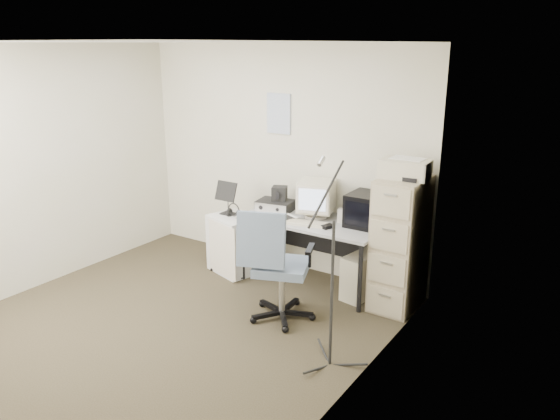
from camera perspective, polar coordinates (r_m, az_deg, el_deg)
The scene contains 23 objects.
floor at distance 5.27m, azimuth -10.98°, elevation -11.56°, with size 3.60×3.60×0.01m, color #2B2617.
ceiling at distance 4.64m, azimuth -12.77°, elevation 16.77°, with size 3.60×3.60×0.01m, color white.
wall_back at distance 6.16m, azimuth 0.10°, elevation 5.42°, with size 3.60×0.02×2.50m, color beige.
wall_left at distance 6.19m, azimuth -23.73°, elevation 4.02°, with size 0.02×3.60×2.50m, color beige.
wall_right at distance 3.79m, azimuth 7.87°, elevation -2.21°, with size 0.02×3.60×2.50m, color beige.
wall_calendar at distance 6.09m, azimuth -0.13°, elevation 10.04°, with size 0.30×0.02×0.44m, color white.
filing_cabinet at distance 5.36m, azimuth 12.43°, elevation -3.46°, with size 0.40×0.60×1.30m, color #B7A998.
printer at distance 5.15m, azimuth 12.95°, elevation 4.22°, with size 0.44×0.30×0.17m, color beige.
desk at distance 5.81m, azimuth 3.39°, elevation -4.45°, with size 1.50×0.70×0.73m, color #9B9B9B.
crt_monitor at distance 5.72m, azimuth 3.82°, elevation 1.13°, with size 0.35×0.37×0.39m, color beige.
crt_tv at distance 5.52m, azimuth 9.12°, elevation 0.02°, with size 0.36×0.38×0.33m, color black.
desk_speaker at distance 5.61m, azimuth 6.49°, elevation -0.60°, with size 0.08×0.08×0.14m, color beige.
keyboard at distance 5.53m, azimuth 2.81°, elevation -1.41°, with size 0.43×0.15×0.02m, color beige.
mouse at distance 5.44m, azimuth 4.99°, elevation -1.73°, with size 0.07×0.12×0.04m, color black.
radio_receiver at distance 5.99m, azimuth -0.48°, elevation 0.49°, with size 0.39×0.28×0.11m, color black.
radio_speaker at distance 5.96m, azimuth -0.06°, elevation 1.74°, with size 0.16×0.15×0.16m, color black.
papers at distance 5.70m, azimuth 0.21°, elevation -0.87°, with size 0.21×0.28×0.02m, color white.
pc_tower at distance 5.65m, azimuth 8.61°, elevation -6.75°, with size 0.22×0.49×0.46m, color beige.
office_chair at distance 5.04m, azimuth 0.20°, elevation -5.74°, with size 0.62×0.62×1.08m, color slate.
side_cart at distance 6.18m, azimuth -4.80°, elevation -3.55°, with size 0.52×0.42×0.65m, color silver.
music_stand at distance 6.11m, azimuth -5.47°, elevation 1.30°, with size 0.26×0.14×0.39m, color black.
headphones at distance 6.04m, azimuth -4.84°, elevation -0.26°, with size 0.17×0.17×0.03m, color black.
mic_stand at distance 4.24m, azimuth 5.50°, elevation -6.56°, with size 0.02×0.02×1.60m, color black.
Camera 1 is at (3.32, -3.24, 2.49)m, focal length 35.00 mm.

